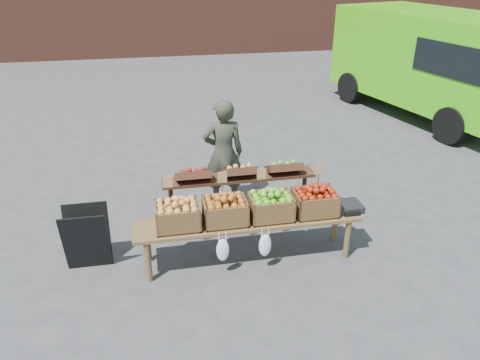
{
  "coord_description": "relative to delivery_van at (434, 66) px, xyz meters",
  "views": [
    {
      "loc": [
        -1.64,
        -4.41,
        3.43
      ],
      "look_at": [
        -0.62,
        0.76,
        0.85
      ],
      "focal_mm": 35.0,
      "sensor_mm": 36.0,
      "label": 1
    }
  ],
  "objects": [
    {
      "name": "crate_russet_pears",
      "position": [
        -5.55,
        -4.83,
        -0.42
      ],
      "size": [
        0.5,
        0.4,
        0.28
      ],
      "primitive_type": null,
      "color": "#A74A16",
      "rests_on": "display_bench"
    },
    {
      "name": "weighing_scale",
      "position": [
        -4.03,
        -4.83,
        -0.52
      ],
      "size": [
        0.34,
        0.3,
        0.08
      ],
      "primitive_type": "cube",
      "color": "black",
      "rests_on": "display_bench"
    },
    {
      "name": "crate_red_apples",
      "position": [
        -5.0,
        -4.83,
        -0.42
      ],
      "size": [
        0.5,
        0.4,
        0.28
      ],
      "primitive_type": null,
      "color": "#3E9218",
      "rests_on": "display_bench"
    },
    {
      "name": "display_bench",
      "position": [
        -5.28,
        -4.83,
        -0.85
      ],
      "size": [
        2.7,
        0.56,
        0.57
      ],
      "primitive_type": null,
      "color": "brown",
      "rests_on": "ground"
    },
    {
      "name": "ground",
      "position": [
        -4.66,
        -5.1,
        -1.13
      ],
      "size": [
        80.0,
        80.0,
        0.0
      ],
      "primitive_type": "plane",
      "color": "#404043"
    },
    {
      "name": "crate_golden_apples",
      "position": [
        -6.1,
        -4.83,
        -0.42
      ],
      "size": [
        0.5,
        0.4,
        0.28
      ],
      "primitive_type": null,
      "color": "#AD9E37",
      "rests_on": "display_bench"
    },
    {
      "name": "delivery_van",
      "position": [
        0.0,
        0.0,
        0.0
      ],
      "size": [
        3.51,
        5.47,
        2.26
      ],
      "primitive_type": null,
      "rotation": [
        0.0,
        0.0,
        0.25
      ],
      "color": "#41B90F",
      "rests_on": "ground"
    },
    {
      "name": "back_table",
      "position": [
        -5.25,
        -4.11,
        -0.61
      ],
      "size": [
        2.1,
        0.44,
        1.04
      ],
      "primitive_type": null,
      "color": "#3D2013",
      "rests_on": "ground"
    },
    {
      "name": "crate_green_apples",
      "position": [
        -4.45,
        -4.83,
        -0.42
      ],
      "size": [
        0.5,
        0.4,
        0.28
      ],
      "primitive_type": null,
      "color": "maroon",
      "rests_on": "display_bench"
    },
    {
      "name": "vendor",
      "position": [
        -5.33,
        -3.35,
        -0.32
      ],
      "size": [
        0.6,
        0.4,
        1.62
      ],
      "primitive_type": "imported",
      "rotation": [
        0.0,
        0.0,
        3.12
      ],
      "color": "#323527",
      "rests_on": "ground"
    },
    {
      "name": "chalkboard_sign",
      "position": [
        -7.17,
        -4.61,
        -0.74
      ],
      "size": [
        0.52,
        0.29,
        0.79
      ],
      "primitive_type": null,
      "rotation": [
        0.0,
        0.0,
        -0.01
      ],
      "color": "black",
      "rests_on": "ground"
    }
  ]
}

